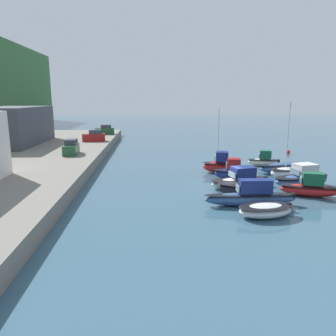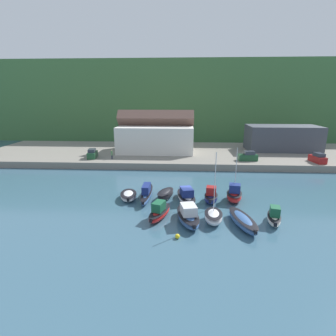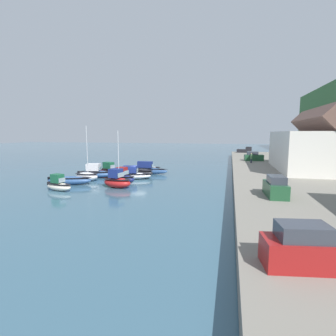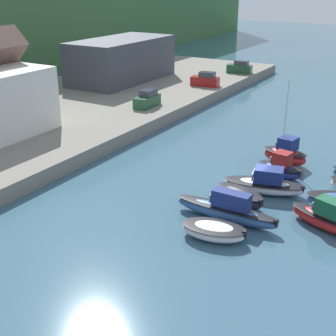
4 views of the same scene
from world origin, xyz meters
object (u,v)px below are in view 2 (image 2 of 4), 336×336
Objects in this scene: moored_boat_3 at (186,196)px; moored_boat_2 at (165,194)px; moored_boat_10 at (274,217)px; moored_boat_7 at (188,216)px; moored_boat_8 at (213,216)px; moored_boat_4 at (211,196)px; moored_boat_0 at (128,196)px; moored_boat_1 at (147,193)px; moored_boat_9 at (243,221)px; mooring_buoy_0 at (177,236)px; moored_boat_6 at (159,212)px; parked_car_1 at (318,158)px; moored_boat_5 at (234,195)px; parked_car_0 at (248,157)px; person_on_quay at (112,154)px; parked_car_3 at (92,154)px.

moored_boat_2 is at bearing 151.15° from moored_boat_3.
moored_boat_10 reaches higher than moored_boat_2.
moored_boat_8 is (3.23, 0.22, -0.13)m from moored_boat_7.
moored_boat_4 reaches higher than moored_boat_3.
moored_boat_1 is (2.84, 0.30, 0.29)m from moored_boat_0.
moored_boat_3 is 7.45m from moored_boat_8.
moored_boat_8 reaches higher than moored_boat_7.
moored_boat_1 is 1.17× the size of moored_boat_9.
moored_boat_6 is at bearing 116.26° from mooring_buoy_0.
moored_boat_6 is 1.31× the size of parked_car_1.
moored_boat_9 is at bearing -81.93° from moored_boat_5.
moored_boat_0 is 8.99m from moored_boat_3.
moored_boat_3 reaches higher than moored_boat_0.
moored_boat_6 reaches higher than moored_boat_2.
parked_car_1 reaches higher than moored_boat_10.
moored_boat_9 is 1.61× the size of parked_car_1.
moored_boat_5 is at bearing 65.78° from moored_boat_8.
parked_car_0 is (6.80, 20.47, 1.37)m from moored_boat_5.
moored_boat_9 is at bearing -36.57° from moored_boat_0.
moored_boat_1 is 3.90× the size of person_on_quay.
moored_boat_1 is 7.12m from moored_boat_6.
moored_boat_6 is 10.58m from moored_boat_9.
moored_boat_0 is at bearing 164.09° from moored_boat_3.
moored_boat_2 is 1.11× the size of parked_car_3.
moored_boat_1 is at bearing 134.71° from moored_boat_9.
moored_boat_4 reaches higher than moored_boat_7.
moored_boat_0 is at bearing -173.15° from moored_boat_1.
moored_boat_10 is at bearing -44.41° from person_on_quay.
moored_boat_10 is 39.20m from person_on_quay.
moored_boat_3 is 1.61× the size of parked_car_3.
moored_boat_0 is 1.06× the size of moored_boat_10.
moored_boat_0 is 1.12× the size of parked_car_1.
moored_boat_2 reaches higher than moored_boat_0.
moored_boat_7 reaches higher than mooring_buoy_0.
moored_boat_2 is (5.76, 0.46, 0.16)m from moored_boat_0.
moored_boat_6 is at bearing 143.41° from parked_car_0.
moored_boat_7 is at bearing -171.73° from moored_boat_8.
moored_boat_6 is at bearing 178.22° from moored_boat_8.
moored_boat_3 is 12.86× the size of mooring_buoy_0.
moored_boat_3 is (3.22, -0.91, 0.07)m from moored_boat_2.
moored_boat_9 is 1.66× the size of parked_car_0.
moored_boat_5 is 14.96× the size of mooring_buoy_0.
parked_car_3 is at bearing 151.42° from moored_boat_2.
moored_boat_9 is at bearing -60.45° from moored_boat_3.
parked_car_3 is (-25.57, 21.87, 1.49)m from moored_boat_4.
moored_boat_4 reaches higher than mooring_buoy_0.
moored_boat_4 is 0.64× the size of moored_boat_7.
parked_car_0 is (10.39, 21.12, 1.49)m from moored_boat_4.
moored_boat_7 is at bearing -163.53° from moored_boat_10.
moored_boat_4 is (3.75, -0.03, 0.11)m from moored_boat_3.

